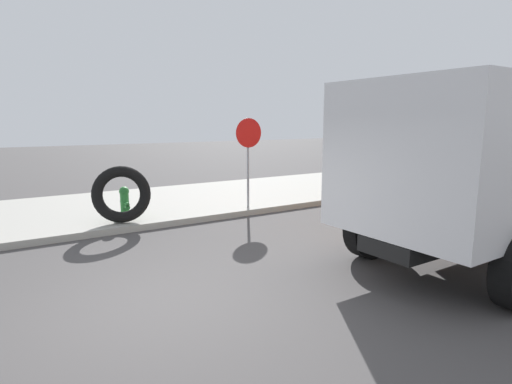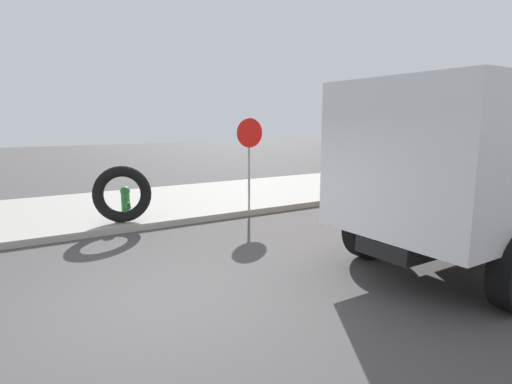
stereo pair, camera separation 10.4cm
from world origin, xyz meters
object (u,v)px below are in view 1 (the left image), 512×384
at_px(fire_hydrant, 125,201).
at_px(loose_tire, 122,194).
at_px(dump_truck_orange, 510,168).
at_px(stop_sign, 248,146).

height_order(fire_hydrant, loose_tire, loose_tire).
relative_size(fire_hydrant, dump_truck_orange, 0.11).
distance_m(loose_tire, dump_truck_orange, 7.79).
bearing_deg(dump_truck_orange, loose_tire, 133.51).
relative_size(fire_hydrant, stop_sign, 0.32).
height_order(stop_sign, dump_truck_orange, dump_truck_orange).
relative_size(loose_tire, dump_truck_orange, 0.18).
height_order(fire_hydrant, dump_truck_orange, dump_truck_orange).
height_order(loose_tire, stop_sign, stop_sign).
bearing_deg(fire_hydrant, stop_sign, -9.19).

